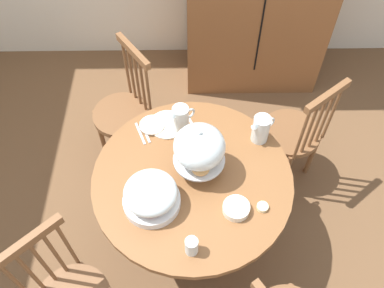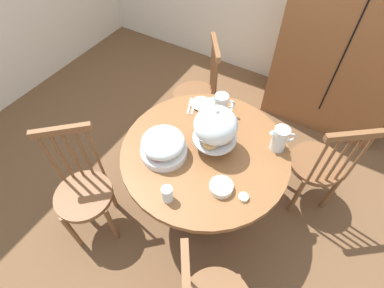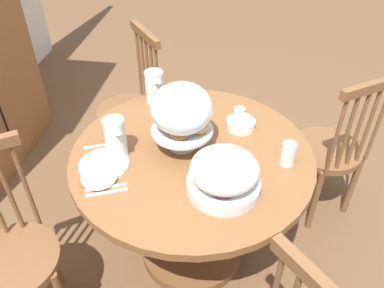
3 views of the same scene
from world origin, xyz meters
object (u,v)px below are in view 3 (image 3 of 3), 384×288
at_px(dining_table, 192,189).
at_px(china_plate_small, 99,177).
at_px(china_plate_large, 104,165).
at_px(butter_dish, 240,110).
at_px(orange_juice_pitcher, 116,139).
at_px(windsor_chair_near_window, 329,152).
at_px(drinking_glass, 288,154).
at_px(windsor_chair_by_cabinet, 132,111).
at_px(milk_pitcher, 154,88).
at_px(cereal_bowl, 241,124).
at_px(pastry_stand_with_dome, 182,111).
at_px(fruit_platter_covered, 224,174).
at_px(windsor_chair_facing_door, 12,257).

distance_m(dining_table, china_plate_small, 0.49).
relative_size(china_plate_large, butter_dish, 3.67).
distance_m(dining_table, china_plate_large, 0.46).
xyz_separation_m(dining_table, china_plate_large, (-0.15, 0.37, 0.24)).
bearing_deg(orange_juice_pitcher, windsor_chair_near_window, -63.58).
height_order(dining_table, china_plate_small, china_plate_small).
height_order(windsor_chair_near_window, drinking_glass, windsor_chair_near_window).
xyz_separation_m(windsor_chair_by_cabinet, china_plate_small, (-0.92, -0.15, 0.30)).
relative_size(milk_pitcher, drinking_glass, 1.62).
distance_m(china_plate_small, cereal_bowl, 0.73).
bearing_deg(orange_juice_pitcher, dining_table, -79.41).
xyz_separation_m(windsor_chair_by_cabinet, cereal_bowl, (-0.47, -0.71, 0.31)).
distance_m(pastry_stand_with_dome, milk_pitcher, 0.43).
bearing_deg(cereal_bowl, windsor_chair_by_cabinet, 56.65).
distance_m(cereal_bowl, drinking_glass, 0.32).
bearing_deg(china_plate_small, cereal_bowl, -50.94).
bearing_deg(cereal_bowl, windsor_chair_near_window, -65.15).
bearing_deg(pastry_stand_with_dome, orange_juice_pitcher, 109.47).
bearing_deg(drinking_glass, windsor_chair_by_cabinet, 52.89).
height_order(pastry_stand_with_dome, butter_dish, pastry_stand_with_dome).
bearing_deg(fruit_platter_covered, pastry_stand_with_dome, 40.27).
xyz_separation_m(dining_table, orange_juice_pitcher, (-0.06, 0.33, 0.32)).
bearing_deg(windsor_chair_facing_door, china_plate_small, -56.85).
bearing_deg(fruit_platter_covered, windsor_chair_facing_door, 106.30).
relative_size(milk_pitcher, china_plate_large, 0.81).
bearing_deg(drinking_glass, pastry_stand_with_dome, 84.36).
distance_m(china_plate_large, drinking_glass, 0.80).
relative_size(windsor_chair_by_cabinet, cereal_bowl, 6.96).
height_order(fruit_platter_covered, cereal_bowl, fruit_platter_covered).
relative_size(windsor_chair_near_window, china_plate_large, 4.43).
bearing_deg(milk_pitcher, windsor_chair_near_window, -86.15).
bearing_deg(windsor_chair_by_cabinet, butter_dish, -115.24).
distance_m(windsor_chair_near_window, milk_pitcher, 1.05).
distance_m(windsor_chair_facing_door, milk_pitcher, 1.04).
distance_m(china_plate_small, butter_dish, 0.81).
height_order(dining_table, china_plate_large, china_plate_large).
relative_size(pastry_stand_with_dome, drinking_glass, 3.13).
height_order(china_plate_large, china_plate_small, china_plate_small).
relative_size(windsor_chair_by_cabinet, china_plate_small, 6.50).
bearing_deg(china_plate_small, butter_dish, -42.73).
bearing_deg(milk_pitcher, windsor_chair_by_cabinet, 39.37).
distance_m(milk_pitcher, china_plate_large, 0.55).
bearing_deg(china_plate_large, dining_table, -68.33).
xyz_separation_m(orange_juice_pitcher, milk_pitcher, (0.46, -0.07, -0.01)).
relative_size(windsor_chair_facing_door, drinking_glass, 8.86).
bearing_deg(butter_dish, china_plate_large, 132.11).
distance_m(fruit_platter_covered, china_plate_large, 0.54).
distance_m(windsor_chair_near_window, windsor_chair_by_cabinet, 1.24).
bearing_deg(china_plate_small, pastry_stand_with_dome, -48.31).
relative_size(windsor_chair_near_window, butter_dish, 16.25).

